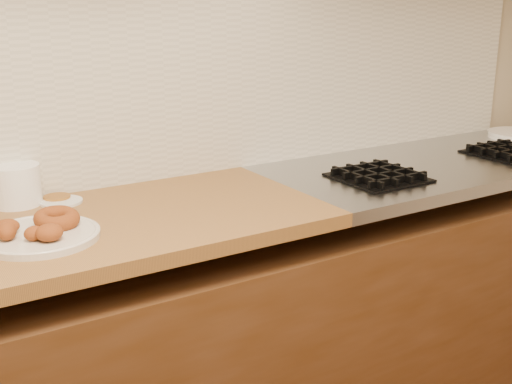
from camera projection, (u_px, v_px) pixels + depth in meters
wall_back at (88, 38)px, 1.86m from camera, size 4.00×0.02×2.70m
base_cabinet at (145, 379)px, 1.88m from camera, size 3.60×0.60×0.77m
stovetop at (435, 166)px, 2.32m from camera, size 1.30×0.62×0.04m
backsplash at (93, 90)px, 1.89m from camera, size 3.60×0.02×0.60m
burner_grates at (448, 163)px, 2.24m from camera, size 0.91×0.26×0.03m
donut_plate at (40, 236)px, 1.54m from camera, size 0.28×0.28×0.02m
ring_donut at (57, 219)px, 1.59m from camera, size 0.14×0.15×0.05m
fried_dough_chunks at (25, 231)px, 1.50m from camera, size 0.15×0.17×0.04m
plastic_tub at (16, 185)px, 1.80m from camera, size 0.18×0.18×0.11m
tub_lid at (61, 202)px, 1.83m from camera, size 0.15×0.15×0.01m
brass_jar_lid at (57, 198)px, 1.85m from camera, size 0.10×0.10×0.01m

